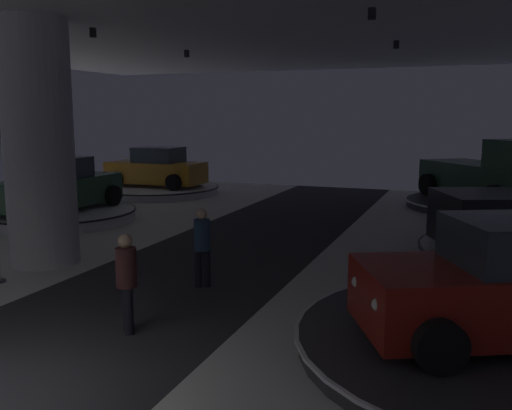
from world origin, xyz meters
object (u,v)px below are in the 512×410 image
(column_left, at_px, (39,144))
(display_car_deep_left, at_px, (157,169))
(display_platform_deep_right, at_px, (484,204))
(pickup_truck_deep_right, at_px, (492,176))
(visitor_walking_near, at_px, (202,243))
(display_platform_deep_left, at_px, (157,189))
(display_car_far_left, at_px, (59,187))
(visitor_walking_far, at_px, (127,277))
(display_platform_mid_right, at_px, (507,345))
(display_platform_far_left, at_px, (61,215))

(column_left, distance_m, display_car_deep_left, 11.79)
(display_platform_deep_right, relative_size, pickup_truck_deep_right, 1.04)
(visitor_walking_near, bearing_deg, display_platform_deep_left, 124.55)
(display_platform_deep_right, bearing_deg, display_car_deep_left, -176.09)
(visitor_walking_near, bearing_deg, display_platform_deep_right, 66.24)
(display_platform_deep_left, bearing_deg, display_car_far_left, -85.97)
(display_car_far_left, height_order, visitor_walking_far, display_car_far_left)
(column_left, xyz_separation_m, visitor_walking_near, (4.23, -0.38, -1.84))
(display_platform_deep_left, relative_size, display_car_deep_left, 1.28)
(display_platform_mid_right, bearing_deg, visitor_walking_near, 166.17)
(display_platform_deep_left, bearing_deg, display_platform_deep_right, 3.90)
(display_platform_deep_left, distance_m, display_car_far_left, 6.86)
(visitor_walking_far, bearing_deg, column_left, 145.05)
(column_left, relative_size, display_car_far_left, 1.28)
(column_left, bearing_deg, display_platform_deep_left, 108.28)
(display_platform_deep_left, bearing_deg, display_car_deep_left, -0.53)
(display_platform_far_left, bearing_deg, display_car_deep_left, 93.80)
(column_left, bearing_deg, display_platform_deep_right, 51.10)
(pickup_truck_deep_right, bearing_deg, visitor_walking_far, -111.19)
(display_platform_deep_right, distance_m, display_platform_mid_right, 13.73)
(pickup_truck_deep_right, distance_m, visitor_walking_near, 13.39)
(display_platform_far_left, relative_size, visitor_walking_near, 2.99)
(pickup_truck_deep_right, xyz_separation_m, visitor_walking_far, (-5.69, -14.69, -0.31))
(pickup_truck_deep_right, height_order, visitor_walking_far, pickup_truck_deep_right)
(display_platform_far_left, height_order, display_car_far_left, display_car_far_left)
(column_left, bearing_deg, display_platform_far_left, 126.23)
(visitor_walking_near, xyz_separation_m, visitor_walking_far, (-0.04, -2.55, 0.00))
(display_platform_deep_right, distance_m, visitor_walking_near, 13.55)
(display_car_deep_left, distance_m, visitor_walking_far, 16.06)
(display_platform_far_left, height_order, display_platform_mid_right, display_platform_far_left)
(display_car_far_left, bearing_deg, display_platform_deep_right, 30.84)
(display_platform_deep_left, relative_size, visitor_walking_far, 3.42)
(display_car_deep_left, relative_size, display_platform_deep_right, 0.75)
(display_car_deep_left, relative_size, visitor_walking_far, 2.68)
(column_left, xyz_separation_m, display_platform_deep_right, (9.69, 12.01, -2.59))
(display_car_far_left, bearing_deg, display_platform_deep_left, 94.03)
(column_left, distance_m, display_platform_mid_right, 10.20)
(column_left, bearing_deg, display_car_deep_left, 108.14)
(display_platform_far_left, height_order, visitor_walking_far, visitor_walking_far)
(display_platform_mid_right, relative_size, visitor_walking_near, 3.81)
(display_platform_deep_right, bearing_deg, display_platform_mid_right, -89.90)
(display_platform_mid_right, bearing_deg, visitor_walking_far, -167.68)
(display_platform_deep_left, bearing_deg, visitor_walking_far, -60.74)
(pickup_truck_deep_right, bearing_deg, display_platform_deep_left, -177.22)
(display_platform_deep_right, relative_size, display_car_far_left, 1.32)
(display_platform_far_left, distance_m, visitor_walking_near, 8.83)
(column_left, bearing_deg, pickup_truck_deep_right, 49.93)
(display_platform_deep_right, xyz_separation_m, pickup_truck_deep_right, (0.20, -0.25, 1.06))
(display_platform_deep_left, distance_m, visitor_walking_far, 16.10)
(column_left, xyz_separation_m, display_platform_deep_left, (-3.67, 11.10, -2.57))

